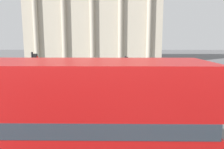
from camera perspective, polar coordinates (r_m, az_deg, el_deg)
name	(u,v)px	position (r m, az deg, el deg)	size (l,w,h in m)	color
double_decker_bus	(26,121)	(7.41, -21.51, -11.25)	(11.05, 2.72, 4.21)	black
plaza_building_left	(95,11)	(48.83, -4.54, 16.13)	(27.57, 12.45, 21.55)	#B2A893
traffic_light_near	(35,76)	(13.98, -19.58, -0.35)	(0.42, 0.24, 4.10)	black
traffic_light_mid	(126,67)	(21.85, 3.66, 2.01)	(0.42, 0.24, 3.22)	black
pedestrian_red	(77,97)	(14.87, -9.02, -5.71)	(0.32, 0.32, 1.82)	#282B33
pedestrian_olive	(20,88)	(19.10, -22.79, -3.31)	(0.32, 0.32, 1.66)	#282B33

